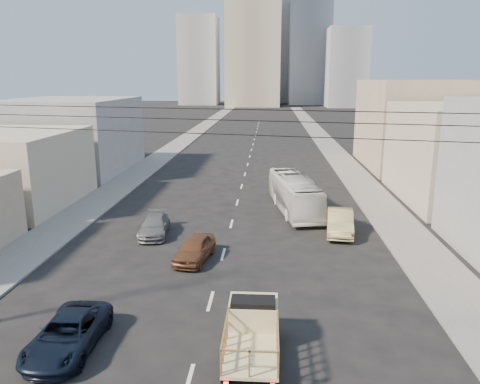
# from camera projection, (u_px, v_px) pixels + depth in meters

# --- Properties ---
(sidewalk_left) EXTENTS (3.50, 180.00, 0.12)m
(sidewalk_left) POSITION_uv_depth(u_px,v_px,m) (188.00, 137.00, 82.72)
(sidewalk_left) COLOR slate
(sidewalk_left) RESTS_ON ground
(sidewalk_right) EXTENTS (3.50, 180.00, 0.12)m
(sidewalk_right) POSITION_uv_depth(u_px,v_px,m) (322.00, 138.00, 81.26)
(sidewalk_right) COLOR slate
(sidewalk_right) RESTS_ON ground
(lane_dashes) EXTENTS (0.15, 104.00, 0.01)m
(lane_dashes) POSITION_uv_depth(u_px,v_px,m) (251.00, 153.00, 65.52)
(lane_dashes) COLOR silver
(lane_dashes) RESTS_ON ground
(flatbed_pickup) EXTENTS (1.95, 4.41, 1.90)m
(flatbed_pickup) POSITION_uv_depth(u_px,v_px,m) (252.00, 330.00, 17.26)
(flatbed_pickup) COLOR beige
(flatbed_pickup) RESTS_ON ground
(navy_pickup) EXTENTS (2.19, 4.74, 1.32)m
(navy_pickup) POSITION_uv_depth(u_px,v_px,m) (68.00, 334.00, 17.80)
(navy_pickup) COLOR black
(navy_pickup) RESTS_ON ground
(city_bus) EXTENTS (4.01, 10.32, 2.80)m
(city_bus) POSITION_uv_depth(u_px,v_px,m) (294.00, 194.00, 36.48)
(city_bus) COLOR silver
(city_bus) RESTS_ON ground
(sedan_brown) EXTENTS (2.26, 4.26, 1.38)m
(sedan_brown) POSITION_uv_depth(u_px,v_px,m) (195.00, 249.00, 26.67)
(sedan_brown) COLOR brown
(sedan_brown) RESTS_ON ground
(sedan_tan) EXTENTS (2.23, 4.97, 1.58)m
(sedan_tan) POSITION_uv_depth(u_px,v_px,m) (340.00, 222.00, 31.28)
(sedan_tan) COLOR tan
(sedan_tan) RESTS_ON ground
(sedan_grey) EXTENTS (2.20, 4.49, 1.26)m
(sedan_grey) POSITION_uv_depth(u_px,v_px,m) (154.00, 226.00, 31.01)
(sedan_grey) COLOR slate
(sedan_grey) RESTS_ON ground
(overhead_wires) EXTENTS (23.01, 5.02, 0.72)m
(overhead_wires) POSITION_uv_depth(u_px,v_px,m) (178.00, 120.00, 13.46)
(overhead_wires) COLOR black
(overhead_wires) RESTS_ON ground
(bldg_right_mid) EXTENTS (11.00, 14.00, 8.00)m
(bldg_right_mid) POSITION_uv_depth(u_px,v_px,m) (471.00, 154.00, 39.12)
(bldg_right_mid) COLOR #BAAE96
(bldg_right_mid) RESTS_ON ground
(bldg_right_far) EXTENTS (12.00, 16.00, 10.00)m
(bldg_right_far) POSITION_uv_depth(u_px,v_px,m) (419.00, 124.00, 54.37)
(bldg_right_far) COLOR tan
(bldg_right_far) RESTS_ON ground
(bldg_left_mid) EXTENTS (11.00, 12.00, 6.00)m
(bldg_left_mid) POSITION_uv_depth(u_px,v_px,m) (2.00, 169.00, 37.87)
(bldg_left_mid) COLOR #BAAE96
(bldg_left_mid) RESTS_ON ground
(bldg_left_far) EXTENTS (12.00, 16.00, 8.00)m
(bldg_left_far) POSITION_uv_depth(u_px,v_px,m) (71.00, 135.00, 52.21)
(bldg_left_far) COLOR gray
(bldg_left_far) RESTS_ON ground
(high_rise_tower) EXTENTS (20.00, 20.00, 60.00)m
(high_rise_tower) POSITION_uv_depth(u_px,v_px,m) (254.00, 23.00, 172.17)
(high_rise_tower) COLOR tan
(high_rise_tower) RESTS_ON ground
(midrise_ne) EXTENTS (16.00, 16.00, 40.00)m
(midrise_ne) POSITION_uv_depth(u_px,v_px,m) (309.00, 54.00, 187.71)
(midrise_ne) COLOR gray
(midrise_ne) RESTS_ON ground
(midrise_nw) EXTENTS (15.00, 15.00, 34.00)m
(midrise_nw) POSITION_uv_depth(u_px,v_px,m) (199.00, 61.00, 186.30)
(midrise_nw) COLOR gray
(midrise_nw) RESTS_ON ground
(midrise_back) EXTENTS (18.00, 18.00, 44.00)m
(midrise_back) POSITION_uv_depth(u_px,v_px,m) (279.00, 51.00, 202.53)
(midrise_back) COLOR gray
(midrise_back) RESTS_ON ground
(midrise_east) EXTENTS (14.00, 14.00, 28.00)m
(midrise_east) POSITION_uv_depth(u_px,v_px,m) (347.00, 68.00, 168.98)
(midrise_east) COLOR gray
(midrise_east) RESTS_ON ground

